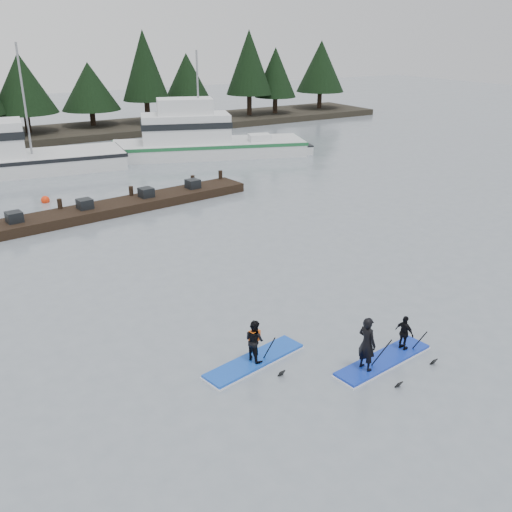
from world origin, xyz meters
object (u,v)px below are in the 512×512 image
paddleboard_solo (255,350)px  paddleboard_duo (381,348)px  floating_dock (122,206)px  fishing_boat_medium (204,148)px

paddleboard_solo → paddleboard_duo: (3.08, -1.95, 0.11)m
floating_dock → paddleboard_duo: size_ratio=4.31×
floating_dock → paddleboard_duo: (1.38, -18.40, 0.30)m
floating_dock → paddleboard_duo: bearing=-92.6°
fishing_boat_medium → floating_dock: (-10.07, -10.35, -0.36)m
fishing_boat_medium → paddleboard_duo: fishing_boat_medium is taller
fishing_boat_medium → paddleboard_solo: size_ratio=4.40×
fishing_boat_medium → floating_dock: fishing_boat_medium is taller
floating_dock → fishing_boat_medium: bearing=38.9°
fishing_boat_medium → paddleboard_duo: bearing=-87.1°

